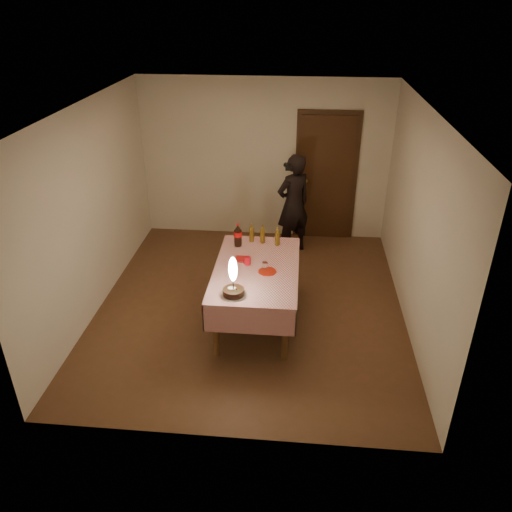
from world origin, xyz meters
name	(u,v)px	position (x,y,z in m)	size (l,w,h in m)	color
ground	(251,305)	(0.00, 0.00, 0.00)	(4.00, 4.50, 0.01)	brown
room_shell	(253,187)	(0.03, 0.08, 1.65)	(4.04, 4.54, 2.62)	beige
dining_table	(256,275)	(0.11, -0.32, 0.66)	(1.02, 1.72, 0.76)	brown
birthday_cake	(233,284)	(-0.09, -0.95, 0.90)	(0.30, 0.30, 0.47)	white
red_plate	(267,271)	(0.25, -0.41, 0.77)	(0.22, 0.22, 0.01)	#A81A0B
red_cup	(247,261)	(-0.01, -0.25, 0.81)	(0.08, 0.08, 0.10)	red
clear_cup	(265,266)	(0.21, -0.35, 0.81)	(0.07, 0.07, 0.09)	white
napkin_stack	(241,259)	(-0.10, -0.14, 0.77)	(0.15, 0.15, 0.02)	#AC1314
cola_bottle	(238,235)	(-0.19, 0.24, 0.92)	(0.10, 0.10, 0.32)	black
amber_bottle_left	(252,233)	(-0.02, 0.39, 0.88)	(0.06, 0.06, 0.25)	brown
amber_bottle_right	(277,237)	(0.32, 0.31, 0.88)	(0.06, 0.06, 0.25)	brown
amber_bottle_mid	(262,235)	(0.12, 0.36, 0.88)	(0.06, 0.06, 0.25)	brown
photographer	(293,204)	(0.50, 1.65, 0.80)	(0.70, 0.65, 1.60)	black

